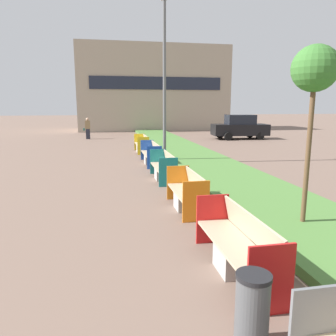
{
  "coord_description": "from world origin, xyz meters",
  "views": [
    {
      "loc": [
        -1.03,
        2.68,
        2.59
      ],
      "look_at": [
        0.9,
        12.81,
        0.6
      ],
      "focal_mm": 35.0,
      "sensor_mm": 36.0,
      "label": 1
    }
  ],
  "objects_px": {
    "bench_red_frame": "(237,249)",
    "sapling_tree_near": "(315,72)",
    "bench_orange_frame": "(187,195)",
    "litter_bin": "(252,311)",
    "parked_car_distant": "(240,127)",
    "bench_blue_frame": "(151,155)",
    "pedestrian_walking": "(88,128)",
    "street_lamp_post": "(164,73)",
    "bench_yellow_frame": "(142,146)",
    "bench_teal_frame": "(164,169)"
  },
  "relations": [
    {
      "from": "bench_red_frame",
      "to": "sapling_tree_near",
      "type": "bearing_deg",
      "value": 34.51
    },
    {
      "from": "bench_orange_frame",
      "to": "litter_bin",
      "type": "height_order",
      "value": "bench_orange_frame"
    },
    {
      "from": "bench_red_frame",
      "to": "litter_bin",
      "type": "xyz_separation_m",
      "value": [
        -0.5,
        -1.59,
        0.06
      ]
    },
    {
      "from": "litter_bin",
      "to": "parked_car_distant",
      "type": "distance_m",
      "value": 22.62
    },
    {
      "from": "bench_orange_frame",
      "to": "bench_blue_frame",
      "type": "bearing_deg",
      "value": 89.94
    },
    {
      "from": "bench_blue_frame",
      "to": "pedestrian_walking",
      "type": "bearing_deg",
      "value": 105.9
    },
    {
      "from": "bench_orange_frame",
      "to": "litter_bin",
      "type": "distance_m",
      "value": 4.82
    },
    {
      "from": "bench_blue_frame",
      "to": "parked_car_distant",
      "type": "relative_size",
      "value": 0.56
    },
    {
      "from": "bench_blue_frame",
      "to": "parked_car_distant",
      "type": "bearing_deg",
      "value": 49.24
    },
    {
      "from": "parked_car_distant",
      "to": "street_lamp_post",
      "type": "bearing_deg",
      "value": -123.51
    },
    {
      "from": "sapling_tree_near",
      "to": "bench_yellow_frame",
      "type": "bearing_deg",
      "value": 99.63
    },
    {
      "from": "pedestrian_walking",
      "to": "bench_yellow_frame",
      "type": "bearing_deg",
      "value": -67.26
    },
    {
      "from": "bench_yellow_frame",
      "to": "litter_bin",
      "type": "relative_size",
      "value": 2.32
    },
    {
      "from": "litter_bin",
      "to": "bench_yellow_frame",
      "type": "bearing_deg",
      "value": 88.13
    },
    {
      "from": "bench_yellow_frame",
      "to": "litter_bin",
      "type": "distance_m",
      "value": 15.14
    },
    {
      "from": "litter_bin",
      "to": "pedestrian_walking",
      "type": "relative_size",
      "value": 0.53
    },
    {
      "from": "street_lamp_post",
      "to": "parked_car_distant",
      "type": "distance_m",
      "value": 12.46
    },
    {
      "from": "street_lamp_post",
      "to": "sapling_tree_near",
      "type": "distance_m",
      "value": 8.6
    },
    {
      "from": "bench_orange_frame",
      "to": "bench_yellow_frame",
      "type": "xyz_separation_m",
      "value": [
        0.0,
        10.34,
        0.0
      ]
    },
    {
      "from": "bench_orange_frame",
      "to": "sapling_tree_near",
      "type": "height_order",
      "value": "sapling_tree_near"
    },
    {
      "from": "bench_red_frame",
      "to": "pedestrian_walking",
      "type": "bearing_deg",
      "value": 98.8
    },
    {
      "from": "bench_blue_frame",
      "to": "bench_yellow_frame",
      "type": "height_order",
      "value": "same"
    },
    {
      "from": "pedestrian_walking",
      "to": "bench_orange_frame",
      "type": "bearing_deg",
      "value": -79.7
    },
    {
      "from": "bench_orange_frame",
      "to": "street_lamp_post",
      "type": "distance_m",
      "value": 7.58
    },
    {
      "from": "bench_teal_frame",
      "to": "sapling_tree_near",
      "type": "xyz_separation_m",
      "value": [
        2.06,
        -5.19,
        2.85
      ]
    },
    {
      "from": "bench_red_frame",
      "to": "pedestrian_walking",
      "type": "relative_size",
      "value": 1.41
    },
    {
      "from": "litter_bin",
      "to": "pedestrian_walking",
      "type": "height_order",
      "value": "pedestrian_walking"
    },
    {
      "from": "bench_red_frame",
      "to": "parked_car_distant",
      "type": "height_order",
      "value": "parked_car_distant"
    },
    {
      "from": "bench_teal_frame",
      "to": "litter_bin",
      "type": "xyz_separation_m",
      "value": [
        -0.5,
        -8.19,
        0.06
      ]
    },
    {
      "from": "litter_bin",
      "to": "parked_car_distant",
      "type": "bearing_deg",
      "value": 67.41
    },
    {
      "from": "street_lamp_post",
      "to": "pedestrian_walking",
      "type": "xyz_separation_m",
      "value": [
        -3.93,
        11.59,
        -3.1
      ]
    },
    {
      "from": "bench_orange_frame",
      "to": "sapling_tree_near",
      "type": "xyz_separation_m",
      "value": [
        2.06,
        -1.79,
        2.85
      ]
    },
    {
      "from": "bench_teal_frame",
      "to": "pedestrian_walking",
      "type": "xyz_separation_m",
      "value": [
        -3.32,
        14.86,
        0.45
      ]
    },
    {
      "from": "bench_red_frame",
      "to": "sapling_tree_near",
      "type": "height_order",
      "value": "sapling_tree_near"
    },
    {
      "from": "bench_teal_frame",
      "to": "sapling_tree_near",
      "type": "relative_size",
      "value": 0.56
    },
    {
      "from": "street_lamp_post",
      "to": "sapling_tree_near",
      "type": "height_order",
      "value": "street_lamp_post"
    },
    {
      "from": "bench_blue_frame",
      "to": "sapling_tree_near",
      "type": "relative_size",
      "value": 0.65
    },
    {
      "from": "bench_red_frame",
      "to": "bench_blue_frame",
      "type": "relative_size",
      "value": 0.94
    },
    {
      "from": "bench_blue_frame",
      "to": "sapling_tree_near",
      "type": "distance_m",
      "value": 9.08
    },
    {
      "from": "litter_bin",
      "to": "street_lamp_post",
      "type": "relative_size",
      "value": 0.12
    },
    {
      "from": "street_lamp_post",
      "to": "parked_car_distant",
      "type": "bearing_deg",
      "value": 51.2
    },
    {
      "from": "bench_yellow_frame",
      "to": "street_lamp_post",
      "type": "relative_size",
      "value": 0.28
    },
    {
      "from": "bench_red_frame",
      "to": "bench_teal_frame",
      "type": "relative_size",
      "value": 1.09
    },
    {
      "from": "bench_teal_frame",
      "to": "street_lamp_post",
      "type": "height_order",
      "value": "street_lamp_post"
    },
    {
      "from": "litter_bin",
      "to": "street_lamp_post",
      "type": "height_order",
      "value": "street_lamp_post"
    },
    {
      "from": "bench_blue_frame",
      "to": "pedestrian_walking",
      "type": "height_order",
      "value": "pedestrian_walking"
    },
    {
      "from": "bench_red_frame",
      "to": "pedestrian_walking",
      "type": "height_order",
      "value": "pedestrian_walking"
    },
    {
      "from": "bench_orange_frame",
      "to": "street_lamp_post",
      "type": "xyz_separation_m",
      "value": [
        0.61,
        6.66,
        3.56
      ]
    },
    {
      "from": "pedestrian_walking",
      "to": "litter_bin",
      "type": "bearing_deg",
      "value": -83.02
    },
    {
      "from": "bench_red_frame",
      "to": "bench_teal_frame",
      "type": "xyz_separation_m",
      "value": [
        -0.0,
        6.6,
        -0.01
      ]
    }
  ]
}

